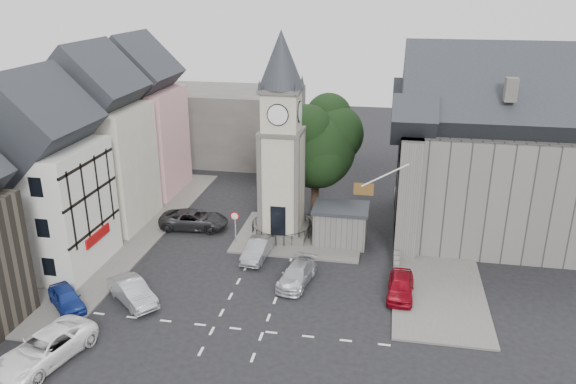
% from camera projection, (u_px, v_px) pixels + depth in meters
% --- Properties ---
extents(ground, '(120.00, 120.00, 0.00)m').
position_uv_depth(ground, '(260.00, 283.00, 38.52)').
color(ground, black).
rests_on(ground, ground).
extents(pavement_west, '(6.00, 30.00, 0.14)m').
position_uv_depth(pavement_west, '(128.00, 233.00, 46.15)').
color(pavement_west, '#595651').
rests_on(pavement_west, ground).
extents(pavement_east, '(6.00, 26.00, 0.14)m').
position_uv_depth(pavement_east, '(432.00, 246.00, 43.81)').
color(pavement_east, '#595651').
rests_on(pavement_east, ground).
extents(central_island, '(10.00, 8.00, 0.16)m').
position_uv_depth(central_island, '(300.00, 235.00, 45.60)').
color(central_island, '#595651').
rests_on(central_island, ground).
extents(road_markings, '(20.00, 8.00, 0.01)m').
position_uv_depth(road_markings, '(239.00, 329.00, 33.45)').
color(road_markings, silver).
rests_on(road_markings, ground).
extents(clock_tower, '(4.86, 4.86, 16.25)m').
position_uv_depth(clock_tower, '(282.00, 139.00, 43.02)').
color(clock_tower, '#4C4944').
rests_on(clock_tower, ground).
extents(stone_shelter, '(4.30, 3.30, 3.08)m').
position_uv_depth(stone_shelter, '(341.00, 224.00, 44.06)').
color(stone_shelter, '#615E59').
rests_on(stone_shelter, ground).
extents(town_tree, '(7.20, 7.20, 10.80)m').
position_uv_depth(town_tree, '(316.00, 138.00, 47.70)').
color(town_tree, black).
rests_on(town_tree, ground).
extents(warning_sign_post, '(0.70, 0.19, 2.85)m').
position_uv_depth(warning_sign_post, '(235.00, 222.00, 43.36)').
color(warning_sign_post, black).
rests_on(warning_sign_post, ground).
extents(terrace_pink, '(8.10, 7.60, 12.80)m').
position_uv_depth(terrace_pink, '(139.00, 125.00, 53.58)').
color(terrace_pink, pink).
rests_on(terrace_pink, ground).
extents(terrace_cream, '(8.10, 7.60, 12.80)m').
position_uv_depth(terrace_cream, '(97.00, 148.00, 46.22)').
color(terrace_cream, beige).
rests_on(terrace_cream, ground).
extents(terrace_tudor, '(8.10, 7.60, 12.00)m').
position_uv_depth(terrace_tudor, '(41.00, 185.00, 38.99)').
color(terrace_tudor, silver).
rests_on(terrace_tudor, ground).
extents(backdrop_west, '(20.00, 10.00, 8.00)m').
position_uv_depth(backdrop_west, '(213.00, 124.00, 64.94)').
color(backdrop_west, '#4C4944').
rests_on(backdrop_west, ground).
extents(east_building, '(14.40, 11.40, 12.60)m').
position_uv_depth(east_building, '(485.00, 162.00, 43.79)').
color(east_building, '#615E59').
rests_on(east_building, ground).
extents(east_boundary_wall, '(0.40, 16.00, 0.90)m').
position_uv_depth(east_boundary_wall, '(397.00, 228.00, 46.00)').
color(east_boundary_wall, '#615E59').
rests_on(east_boundary_wall, ground).
extents(flagpole, '(3.68, 0.10, 2.74)m').
position_uv_depth(flagpole, '(385.00, 175.00, 38.38)').
color(flagpole, white).
rests_on(flagpole, ground).
extents(car_west_blue, '(3.87, 3.75, 1.31)m').
position_uv_depth(car_west_blue, '(67.00, 298.00, 35.43)').
color(car_west_blue, navy).
rests_on(car_west_blue, ground).
extents(car_west_silver, '(4.47, 4.07, 1.48)m').
position_uv_depth(car_west_silver, '(132.00, 292.00, 36.06)').
color(car_west_silver, '#A5A8AD').
rests_on(car_west_silver, ground).
extents(car_west_grey, '(5.84, 3.04, 1.57)m').
position_uv_depth(car_west_grey, '(194.00, 220.00, 46.89)').
color(car_west_grey, '#28282A').
rests_on(car_west_grey, ground).
extents(car_island_silver, '(1.85, 4.36, 1.40)m').
position_uv_depth(car_island_silver, '(258.00, 249.00, 41.86)').
color(car_island_silver, gray).
rests_on(car_island_silver, ground).
extents(car_island_east, '(2.57, 4.75, 1.31)m').
position_uv_depth(car_island_east, '(297.00, 275.00, 38.32)').
color(car_island_east, '#B4B6BD').
rests_on(car_island_east, ground).
extents(car_east_red, '(1.88, 4.26, 1.42)m').
position_uv_depth(car_east_red, '(401.00, 286.00, 36.75)').
color(car_east_red, maroon).
rests_on(car_east_red, ground).
extents(van_sw_white, '(4.13, 6.27, 1.60)m').
position_uv_depth(van_sw_white, '(45.00, 348.00, 30.39)').
color(van_sw_white, white).
rests_on(van_sw_white, ground).
extents(pedestrian, '(0.66, 0.44, 1.76)m').
position_uv_depth(pedestrian, '(402.00, 228.00, 45.06)').
color(pedestrian, beige).
rests_on(pedestrian, ground).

